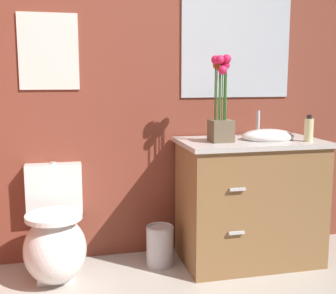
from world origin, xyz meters
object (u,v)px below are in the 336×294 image
object	(u,v)px
toilet	(55,240)
soap_bottle	(309,129)
vanity_cabinet	(250,199)
flower_vase	(221,108)
wall_mirror	(236,47)
wall_poster	(49,52)
trash_bin	(160,245)

from	to	relation	value
toilet	soap_bottle	world-z (taller)	soap_bottle
toilet	vanity_cabinet	world-z (taller)	vanity_cabinet
toilet	flower_vase	size ratio (longest dim) A/B	1.25
toilet	flower_vase	distance (m)	1.33
wall_mirror	toilet	bearing A→B (deg)	-168.16
wall_poster	wall_mirror	xyz separation A→B (m)	(1.28, 0.00, 0.05)
flower_vase	trash_bin	bearing A→B (deg)	168.60
flower_vase	soap_bottle	bearing A→B (deg)	-12.13
flower_vase	wall_poster	world-z (taller)	wall_poster
toilet	soap_bottle	xyz separation A→B (m)	(1.61, -0.17, 0.67)
vanity_cabinet	trash_bin	bearing A→B (deg)	175.24
wall_mirror	vanity_cabinet	bearing A→B (deg)	-89.45
trash_bin	wall_poster	world-z (taller)	wall_poster
flower_vase	soap_bottle	xyz separation A→B (m)	(0.55, -0.12, -0.14)
toilet	trash_bin	distance (m)	0.68
flower_vase	wall_poster	xyz separation A→B (m)	(-1.05, 0.32, 0.35)
toilet	wall_poster	world-z (taller)	wall_poster
toilet	wall_mirror	xyz separation A→B (m)	(1.28, 0.27, 1.21)
flower_vase	trash_bin	world-z (taller)	flower_vase
vanity_cabinet	trash_bin	distance (m)	0.68
soap_bottle	wall_poster	bearing A→B (deg)	164.70
vanity_cabinet	wall_mirror	size ratio (longest dim) A/B	1.26
vanity_cabinet	flower_vase	distance (m)	0.66
trash_bin	toilet	bearing A→B (deg)	-177.93
vanity_cabinet	soap_bottle	bearing A→B (deg)	-23.92
vanity_cabinet	wall_poster	bearing A→B (deg)	167.06
wall_poster	wall_mirror	distance (m)	1.28
flower_vase	wall_poster	size ratio (longest dim) A/B	1.14
vanity_cabinet	flower_vase	xyz separation A→B (m)	(-0.23, -0.03, 0.62)
toilet	wall_poster	size ratio (longest dim) A/B	1.43
toilet	vanity_cabinet	size ratio (longest dim) A/B	0.68
vanity_cabinet	trash_bin	world-z (taller)	vanity_cabinet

